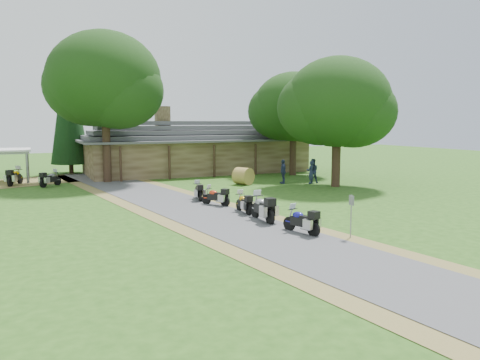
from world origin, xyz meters
name	(u,v)px	position (x,y,z in m)	size (l,w,h in m)	color
ground	(252,231)	(0.00, 0.00, 0.00)	(120.00, 120.00, 0.00)	#264E15
driveway	(208,215)	(-0.50, 4.00, 0.00)	(46.00, 46.00, 0.00)	#4F4F51
lodge	(197,146)	(6.00, 24.00, 2.45)	(21.40, 9.40, 4.90)	brown
motorcycle_row_a	(301,220)	(1.69, -1.37, 0.61)	(1.79, 0.58, 1.22)	navy
motorcycle_row_b	(262,207)	(1.36, 1.58, 0.71)	(2.06, 0.67, 1.41)	#98999F
motorcycle_row_c	(244,202)	(1.41, 3.80, 0.57)	(1.68, 0.55, 1.15)	#C2930E
motorcycle_row_d	(216,196)	(0.89, 6.46, 0.57)	(1.68, 0.55, 1.15)	red
motorcycle_row_e	(198,191)	(0.65, 8.68, 0.58)	(1.70, 0.55, 1.16)	black
motorcycle_carport_a	(15,176)	(-9.63, 20.82, 0.70)	(2.05, 0.67, 1.40)	#DCA500
motorcycle_carport_b	(50,178)	(-7.25, 18.98, 0.62)	(1.82, 0.59, 1.25)	slate
person_a	(311,170)	(11.13, 12.26, 1.04)	(0.59, 0.42, 2.07)	navy
person_b	(313,169)	(11.48, 12.55, 1.12)	(0.63, 0.46, 2.23)	navy
person_c	(283,169)	(9.24, 13.25, 1.10)	(0.62, 0.45, 2.19)	navy
hay_bale	(243,176)	(6.16, 13.95, 0.65)	(1.31, 1.31, 1.20)	olive
sign_post	(351,217)	(3.11, -2.89, 0.90)	(0.32, 0.05, 1.80)	gray
oak_lodge_left	(105,99)	(-2.99, 19.80, 6.49)	(8.69, 8.69, 12.98)	#19340F
oak_lodge_right	(293,120)	(12.96, 17.95, 4.91)	(7.19, 7.19, 9.83)	#19340F
oak_driveway	(337,119)	(11.91, 10.14, 4.99)	(7.69, 7.69, 9.98)	#19340F
cedar_near	(69,108)	(-5.01, 27.79, 6.05)	(3.50, 3.50, 12.11)	black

